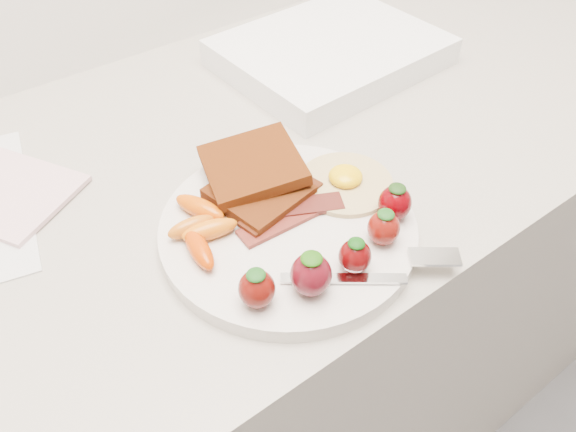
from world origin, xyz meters
TOP-DOWN VIEW (x-y plane):
  - counter at (0.00, 1.70)m, footprint 2.00×0.60m
  - plate at (0.03, 1.55)m, footprint 0.27×0.27m
  - toast_lower at (0.02, 1.60)m, footprint 0.10×0.10m
  - toast_upper at (0.04, 1.63)m, footprint 0.13×0.13m
  - fried_egg at (0.11, 1.56)m, footprint 0.12×0.12m
  - bacon_strips at (0.03, 1.56)m, footprint 0.12×0.07m
  - baby_carrots at (-0.05, 1.59)m, footprint 0.07×0.11m
  - strawberries at (0.03, 1.47)m, footprint 0.21×0.06m
  - fork at (0.06, 1.44)m, footprint 0.17×0.10m
  - appliance at (0.29, 1.80)m, footprint 0.32×0.26m

SIDE VIEW (x-z plane):
  - counter at x=0.00m, z-range 0.00..0.90m
  - plate at x=0.03m, z-range 0.90..0.92m
  - appliance at x=0.29m, z-range 0.90..0.94m
  - fork at x=0.06m, z-range 0.92..0.92m
  - bacon_strips at x=0.03m, z-range 0.92..0.93m
  - fried_egg at x=0.11m, z-range 0.91..0.93m
  - toast_lower at x=0.02m, z-range 0.92..0.93m
  - baby_carrots at x=-0.05m, z-range 0.92..0.94m
  - strawberries at x=0.03m, z-range 0.91..0.96m
  - toast_upper at x=0.04m, z-range 0.93..0.95m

